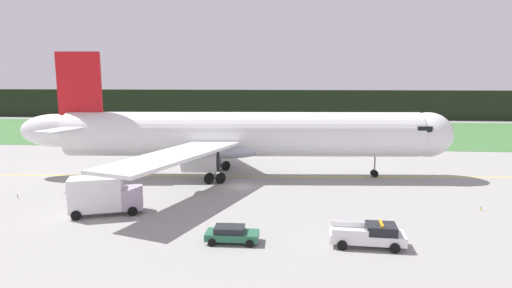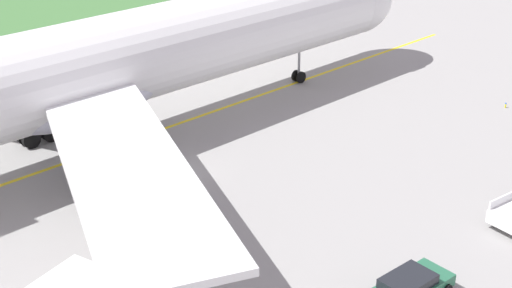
# 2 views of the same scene
# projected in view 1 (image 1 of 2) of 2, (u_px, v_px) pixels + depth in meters

# --- Properties ---
(ground) EXTENTS (320.00, 320.00, 0.00)m
(ground) POSITION_uv_depth(u_px,v_px,m) (240.00, 187.00, 50.22)
(ground) COLOR gray
(grass_verge) EXTENTS (320.00, 47.92, 0.04)m
(grass_verge) POSITION_uv_depth(u_px,v_px,m) (267.00, 132.00, 100.62)
(grass_verge) COLOR #407039
(grass_verge) RESTS_ON ground
(distant_tree_line) EXTENTS (288.00, 4.25, 8.87)m
(distant_tree_line) POSITION_uv_depth(u_px,v_px,m) (274.00, 104.00, 132.67)
(distant_tree_line) COLOR black
(distant_tree_line) RESTS_ON ground
(taxiway_centerline_main) EXTENTS (72.12, 5.42, 0.01)m
(taxiway_centerline_main) POSITION_uv_depth(u_px,v_px,m) (243.00, 176.00, 55.59)
(taxiway_centerline_main) COLOR yellow
(taxiway_centerline_main) RESTS_ON ground
(airliner) EXTENTS (55.97, 42.75, 16.05)m
(airliner) POSITION_uv_depth(u_px,v_px,m) (239.00, 135.00, 54.75)
(airliner) COLOR silver
(airliner) RESTS_ON ground
(ops_pickup_truck) EXTENTS (5.74, 2.63, 1.94)m
(ops_pickup_truck) POSITION_uv_depth(u_px,v_px,m) (370.00, 235.00, 32.48)
(ops_pickup_truck) COLOR white
(ops_pickup_truck) RESTS_ON ground
(catering_truck) EXTENTS (7.02, 4.46, 3.78)m
(catering_truck) POSITION_uv_depth(u_px,v_px,m) (103.00, 195.00, 39.92)
(catering_truck) COLOR #AC9AB4
(catering_truck) RESTS_ON ground
(staff_car) EXTENTS (4.19, 2.04, 1.30)m
(staff_car) POSITION_uv_depth(u_px,v_px,m) (232.00, 234.00, 33.28)
(staff_car) COLOR #256144
(staff_car) RESTS_ON ground
(taxiway_edge_light_east) EXTENTS (0.12, 0.12, 0.41)m
(taxiway_edge_light_east) POSITION_uv_depth(u_px,v_px,m) (481.00, 208.00, 41.28)
(taxiway_edge_light_east) COLOR yellow
(taxiway_edge_light_east) RESTS_ON ground
(taxiway_edge_light_west) EXTENTS (0.12, 0.12, 0.39)m
(taxiway_edge_light_west) POSITION_uv_depth(u_px,v_px,m) (18.00, 196.00, 45.46)
(taxiway_edge_light_west) COLOR yellow
(taxiway_edge_light_west) RESTS_ON ground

